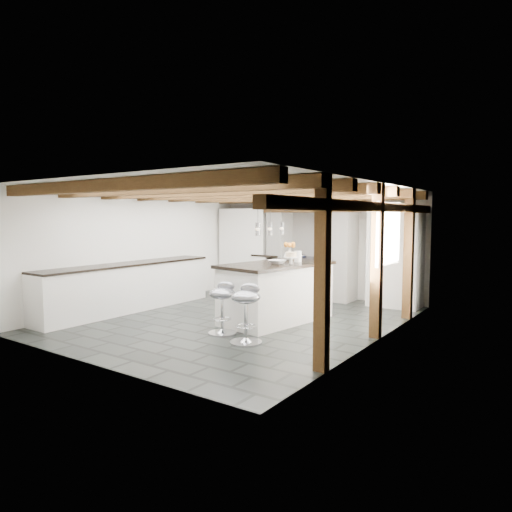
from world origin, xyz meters
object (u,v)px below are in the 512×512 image
Objects in this scene: kitchen_island at (277,291)px; bar_stool_far at (222,302)px; bar_stool_near at (246,307)px; range_cooker at (310,277)px.

bar_stool_far is (-0.22, -1.22, -0.01)m from kitchen_island.
bar_stool_near is 0.64m from bar_stool_far.
range_cooker is 2.49m from kitchen_island.
kitchen_island is at bearing 87.47° from bar_stool_near.
range_cooker is 0.46× the size of kitchen_island.
kitchen_island is (0.63, -2.41, 0.05)m from range_cooker.
bar_stool_near reaches higher than bar_stool_far.
bar_stool_far is (0.41, -3.63, 0.04)m from range_cooker.
bar_stool_far is (-0.61, 0.21, -0.03)m from bar_stool_near.
bar_stool_near is (0.39, -1.43, 0.02)m from kitchen_island.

